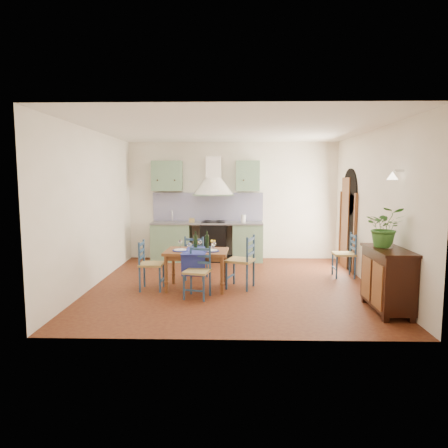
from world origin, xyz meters
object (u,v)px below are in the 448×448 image
(sideboard, at_px, (387,278))
(chair_near, at_px, (198,272))
(potted_plant, at_px, (385,227))
(dining_table, at_px, (197,255))

(sideboard, bearing_deg, chair_near, 167.31)
(potted_plant, bearing_deg, chair_near, 169.41)
(dining_table, bearing_deg, chair_near, -83.11)
(sideboard, xyz_separation_m, potted_plant, (-0.02, 0.11, 0.72))
(chair_near, xyz_separation_m, potted_plant, (2.80, -0.52, 0.80))
(chair_near, bearing_deg, potted_plant, -10.59)
(dining_table, bearing_deg, sideboard, -21.68)
(chair_near, relative_size, potted_plant, 1.39)
(chair_near, height_order, sideboard, sideboard)
(dining_table, relative_size, sideboard, 1.07)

